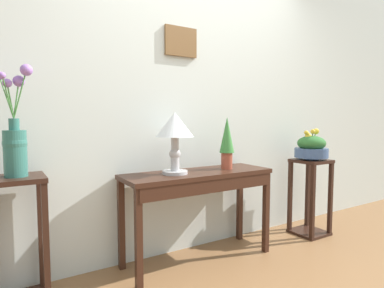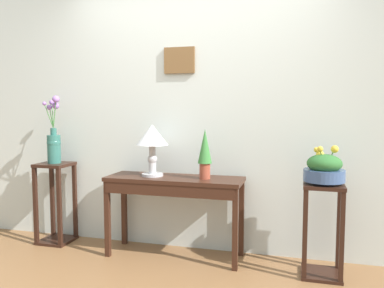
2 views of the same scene
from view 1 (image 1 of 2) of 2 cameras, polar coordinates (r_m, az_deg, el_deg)
back_wall_with_art at (r=2.84m, az=0.14°, el=9.45°), size 9.00×0.13×2.80m
console_table at (r=2.54m, az=1.41°, el=-7.36°), size 1.24×0.41×0.73m
table_lamp at (r=2.40m, az=-3.13°, el=2.55°), size 0.29×0.29×0.47m
potted_plant_on_console at (r=2.67m, az=6.32°, el=0.65°), size 0.12×0.12×0.44m
pedestal_stand_left at (r=2.28m, az=-28.75°, el=-15.24°), size 0.31×0.31×0.81m
flower_vase_tall_left at (r=2.16m, az=-29.31°, el=0.53°), size 0.20×0.19×0.67m
pedestal_stand_right at (r=3.41m, az=20.53°, el=-8.95°), size 0.31×0.31×0.76m
planter_bowl_wide_right at (r=3.33m, az=20.76°, el=-0.58°), size 0.32×0.32×0.31m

